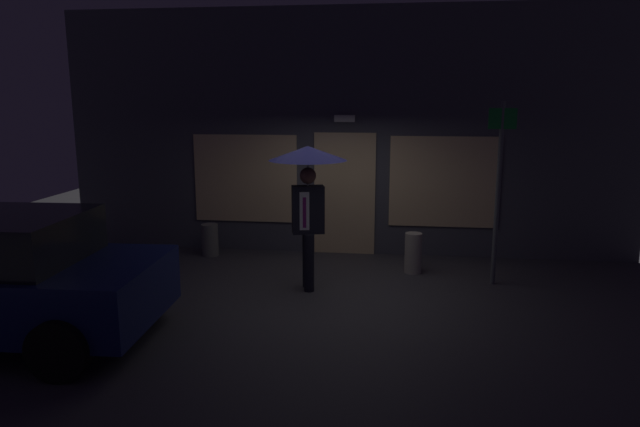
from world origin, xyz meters
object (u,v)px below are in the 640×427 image
at_px(street_sign_post, 498,184).
at_px(sidewalk_bollard, 413,253).
at_px(person_with_umbrella, 308,177).
at_px(sidewalk_bollard_2, 210,240).

distance_m(street_sign_post, sidewalk_bollard, 1.76).
height_order(person_with_umbrella, sidewalk_bollard_2, person_with_umbrella).
distance_m(person_with_umbrella, street_sign_post, 2.83).
xyz_separation_m(person_with_umbrella, street_sign_post, (2.77, 0.60, -0.14)).
relative_size(street_sign_post, sidewalk_bollard_2, 4.76).
relative_size(person_with_umbrella, sidewalk_bollard_2, 3.68).
bearing_deg(sidewalk_bollard, person_with_umbrella, -146.85).
xyz_separation_m(person_with_umbrella, sidewalk_bollard_2, (-2.03, 1.60, -1.40)).
distance_m(sidewalk_bollard, sidewalk_bollard_2, 3.65).
relative_size(sidewalk_bollard, sidewalk_bollard_2, 1.14).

